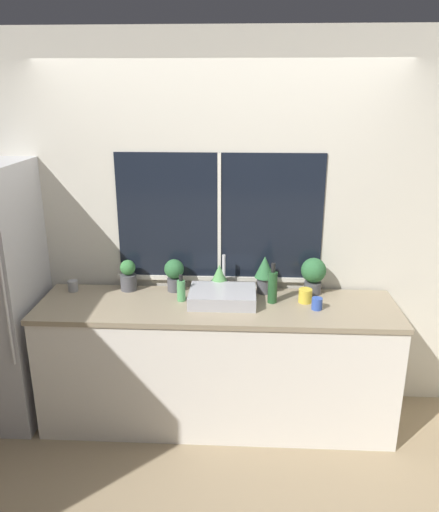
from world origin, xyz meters
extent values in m
plane|color=#937F60|center=(0.00, 0.00, 0.00)|extent=(14.00, 14.00, 0.00)
cube|color=beige|center=(0.00, 0.68, 1.35)|extent=(8.00, 0.06, 2.70)
cube|color=black|center=(0.00, 0.64, 1.44)|extent=(1.47, 0.01, 0.90)
cube|color=silver|center=(0.00, 0.64, 1.44)|extent=(0.02, 0.01, 0.90)
cube|color=silver|center=(0.00, 0.64, 0.98)|extent=(1.53, 0.04, 0.03)
cube|color=white|center=(0.00, 0.30, 0.44)|extent=(2.43, 0.61, 0.88)
cube|color=gray|center=(0.00, 0.30, 0.90)|extent=(2.46, 0.63, 0.03)
cylinder|color=silver|center=(-1.31, -0.02, 1.02)|extent=(0.02, 0.02, 0.84)
cube|color=#ADADB2|center=(0.04, 0.34, 0.96)|extent=(0.45, 0.33, 0.09)
cylinder|color=#B7B7BC|center=(0.04, 0.54, 0.93)|extent=(0.04, 0.04, 0.03)
cylinder|color=#B7B7BC|center=(0.04, 0.54, 1.07)|extent=(0.02, 0.02, 0.25)
cylinder|color=#4C4C51|center=(-0.66, 0.54, 0.97)|extent=(0.12, 0.12, 0.12)
sphere|color=#387A3D|center=(-0.66, 0.54, 1.09)|extent=(0.11, 0.11, 0.11)
cylinder|color=#4C4C51|center=(-0.32, 0.54, 0.96)|extent=(0.10, 0.10, 0.10)
sphere|color=#2D6638|center=(-0.32, 0.54, 1.08)|extent=(0.14, 0.14, 0.14)
cylinder|color=#4C4C51|center=(0.01, 0.54, 0.95)|extent=(0.13, 0.13, 0.08)
cone|color=#569951|center=(0.01, 0.54, 1.06)|extent=(0.11, 0.11, 0.12)
cylinder|color=#4C4C51|center=(0.33, 0.54, 0.97)|extent=(0.11, 0.11, 0.12)
cone|color=#2D6638|center=(0.33, 0.54, 1.11)|extent=(0.14, 0.14, 0.16)
cylinder|color=#4C4C51|center=(0.67, 0.54, 0.96)|extent=(0.12, 0.12, 0.09)
sphere|color=#2D6638|center=(0.67, 0.54, 1.09)|extent=(0.18, 0.18, 0.18)
cylinder|color=#519E5B|center=(-0.25, 0.36, 0.99)|extent=(0.06, 0.06, 0.15)
cylinder|color=black|center=(-0.25, 0.36, 1.08)|extent=(0.03, 0.03, 0.04)
cylinder|color=#235128|center=(0.38, 0.36, 1.02)|extent=(0.06, 0.06, 0.22)
cylinder|color=black|center=(0.38, 0.36, 1.17)|extent=(0.03, 0.03, 0.06)
cylinder|color=#3351AD|center=(0.67, 0.26, 0.95)|extent=(0.07, 0.07, 0.08)
cylinder|color=gray|center=(-1.06, 0.49, 0.95)|extent=(0.07, 0.07, 0.08)
cylinder|color=gold|center=(0.61, 0.38, 0.96)|extent=(0.09, 0.09, 0.10)
camera|label=1|loc=(0.18, -2.81, 2.31)|focal=35.00mm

